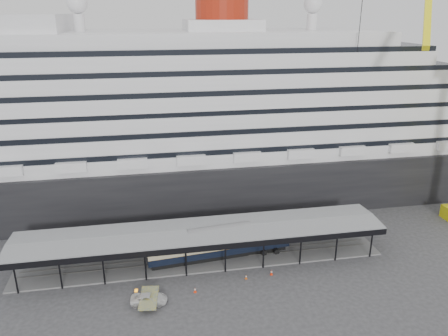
{
  "coord_description": "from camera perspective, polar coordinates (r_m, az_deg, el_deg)",
  "views": [
    {
      "loc": [
        -7.41,
        -53.75,
        36.38
      ],
      "look_at": [
        3.99,
        8.0,
        13.76
      ],
      "focal_mm": 35.0,
      "sensor_mm": 36.0,
      "label": 1
    }
  ],
  "objects": [
    {
      "name": "traffic_cone_right",
      "position": [
        65.94,
        6.22,
        -13.4
      ],
      "size": [
        0.45,
        0.45,
        0.79
      ],
      "rotation": [
        0.0,
        0.0,
        0.11
      ],
      "color": "red",
      "rests_on": "ground"
    },
    {
      "name": "pullman_carriage",
      "position": [
        68.49,
        -0.6,
        -9.67
      ],
      "size": [
        22.61,
        5.21,
        22.02
      ],
      "rotation": [
        0.0,
        0.0,
        0.1
      ],
      "color": "black",
      "rests_on": "ground"
    },
    {
      "name": "port_truck",
      "position": [
        60.79,
        -9.77,
        -16.49
      ],
      "size": [
        5.04,
        2.77,
        1.34
      ],
      "primitive_type": "imported",
      "rotation": [
        0.0,
        0.0,
        1.45
      ],
      "color": "silver",
      "rests_on": "ground"
    },
    {
      "name": "platform_canopy",
      "position": [
        68.29,
        -2.88,
        -10.09
      ],
      "size": [
        56.0,
        9.18,
        5.3
      ],
      "color": "slate",
      "rests_on": "ground"
    },
    {
      "name": "traffic_cone_left",
      "position": [
        62.2,
        -3.8,
        -15.61
      ],
      "size": [
        0.51,
        0.51,
        0.75
      ],
      "rotation": [
        0.0,
        0.0,
        -0.43
      ],
      "color": "#F0360D",
      "rests_on": "ground"
    },
    {
      "name": "cruise_ship",
      "position": [
        87.94,
        -5.43,
        7.89
      ],
      "size": [
        130.0,
        30.0,
        43.9
      ],
      "color": "black",
      "rests_on": "ground"
    },
    {
      "name": "ground",
      "position": [
        65.33,
        -2.24,
        -14.05
      ],
      "size": [
        200.0,
        200.0,
        0.0
      ],
      "primitive_type": "plane",
      "color": "#353537",
      "rests_on": "ground"
    },
    {
      "name": "traffic_cone_mid",
      "position": [
        64.81,
        2.91,
        -14.02
      ],
      "size": [
        0.44,
        0.44,
        0.66
      ],
      "rotation": [
        0.0,
        0.0,
        0.37
      ],
      "color": "#D4550B",
      "rests_on": "ground"
    }
  ]
}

